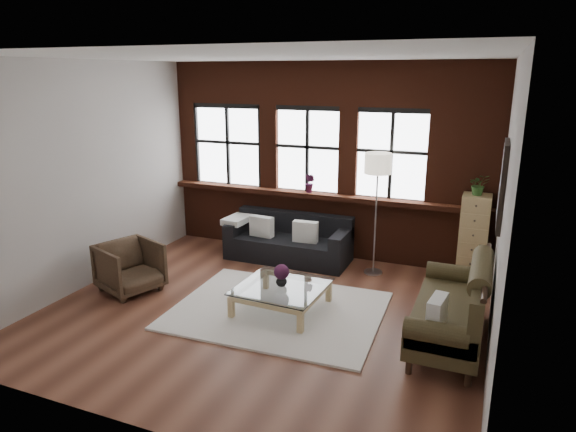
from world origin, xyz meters
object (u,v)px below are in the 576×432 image
at_px(armchair, 130,267).
at_px(floor_lamp, 376,210).
at_px(dark_sofa, 288,239).
at_px(vintage_settee, 450,301).
at_px(vase, 282,280).
at_px(drawer_chest, 473,238).
at_px(coffee_table, 282,299).

relative_size(armchair, floor_lamp, 0.39).
height_order(dark_sofa, armchair, dark_sofa).
bearing_deg(floor_lamp, armchair, -147.08).
height_order(dark_sofa, vintage_settee, vintage_settee).
xyz_separation_m(vintage_settee, vase, (-2.08, 0.01, -0.08)).
distance_m(vintage_settee, drawer_chest, 2.06).
bearing_deg(vase, dark_sofa, 109.66).
xyz_separation_m(armchair, drawer_chest, (4.46, 2.27, 0.30)).
relative_size(armchair, drawer_chest, 0.60).
bearing_deg(coffee_table, armchair, -174.29).
height_order(vintage_settee, vase, vintage_settee).
height_order(vintage_settee, drawer_chest, drawer_chest).
bearing_deg(dark_sofa, drawer_chest, 4.89).
relative_size(dark_sofa, vase, 13.17).
relative_size(dark_sofa, floor_lamp, 1.00).
distance_m(armchair, coffee_table, 2.26).
xyz_separation_m(dark_sofa, floor_lamp, (1.45, -0.05, 0.65)).
bearing_deg(coffee_table, vintage_settee, -0.23).
xyz_separation_m(dark_sofa, drawer_chest, (2.86, 0.24, 0.29)).
distance_m(vase, drawer_chest, 3.03).
bearing_deg(vase, floor_lamp, 65.20).
bearing_deg(dark_sofa, vintage_settee, -33.55).
bearing_deg(vintage_settee, coffee_table, 179.77).
bearing_deg(armchair, drawer_chest, -42.20).
relative_size(coffee_table, floor_lamp, 0.53).
bearing_deg(armchair, coffee_table, -63.47).
xyz_separation_m(vintage_settee, coffee_table, (-2.08, 0.01, -0.34)).
distance_m(armchair, drawer_chest, 5.01).
distance_m(vintage_settee, armchair, 4.33).
height_order(armchair, drawer_chest, drawer_chest).
xyz_separation_m(dark_sofa, coffee_table, (0.64, -1.80, -0.20)).
xyz_separation_m(vase, drawer_chest, (2.22, 2.05, 0.23)).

